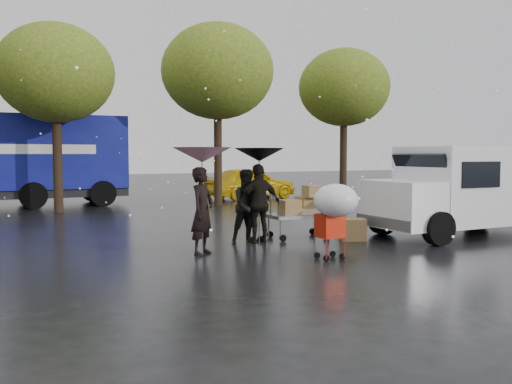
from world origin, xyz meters
name	(u,v)px	position (x,y,z in m)	size (l,w,h in m)	color
ground	(287,249)	(0.00, 0.00, 0.00)	(90.00, 90.00, 0.00)	black
person_pink	(202,211)	(-1.80, 0.24, 0.88)	(0.64, 0.42, 1.76)	black
person_middle	(248,206)	(-0.34, 1.20, 0.84)	(0.81, 0.63, 1.67)	black
person_black	(259,203)	(-0.11, 1.08, 0.90)	(1.05, 0.44, 1.80)	black
umbrella_pink	(202,155)	(-1.80, 0.24, 2.00)	(1.18, 1.18, 2.15)	#4C4C4C
umbrella_black	(259,155)	(-0.11, 1.08, 2.00)	(1.14, 1.14, 2.15)	#4C4C4C
vendor_cart	(301,208)	(1.10, 1.25, 0.73)	(1.52, 0.80, 1.27)	slate
shopping_cart	(335,205)	(0.21, -1.46, 1.06)	(0.84, 0.84, 1.46)	#B21E0A
white_van	(466,188)	(5.06, -0.10, 1.16)	(4.91, 2.18, 2.20)	white
blue_truck	(21,161)	(-4.56, 12.58, 1.76)	(8.30, 2.60, 3.50)	navy
box_ground_near	(353,230)	(1.98, 0.38, 0.25)	(0.56, 0.45, 0.51)	olive
box_ground_far	(350,226)	(2.67, 1.45, 0.17)	(0.44, 0.34, 0.34)	olive
yellow_taxi	(250,183)	(4.95, 12.20, 0.72)	(1.71, 4.24, 1.45)	#E8B90C
tree_row	(143,72)	(-0.47, 10.00, 5.02)	(21.60, 4.40, 7.12)	black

